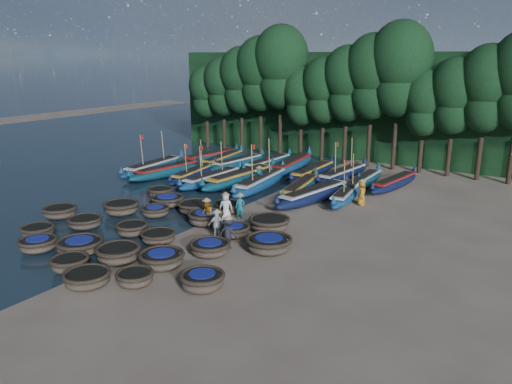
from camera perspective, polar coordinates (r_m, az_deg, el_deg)
The scene contains 64 objects.
ground at distance 30.36m, azimuth -5.48°, elevation -3.36°, with size 120.00×120.00×0.00m, color gray.
foliage_wall at distance 49.52m, azimuth 11.79°, elevation 9.61°, with size 40.00×3.00×10.00m, color black.
coracle_1 at distance 27.87m, azimuth -23.64°, elevation -5.47°, with size 2.05×2.05×0.73m.
coracle_2 at distance 24.86m, azimuth -20.51°, elevation -7.64°, with size 2.17×2.17×0.72m.
coracle_3 at distance 23.11m, azimuth -18.76°, elevation -9.30°, with size 2.44×2.44×0.70m.
coracle_4 at distance 22.59m, azimuth -13.66°, elevation -9.50°, with size 1.69×1.69×0.67m.
coracle_5 at distance 29.85m, azimuth -23.68°, elevation -4.13°, with size 1.82×1.82×0.72m.
coracle_6 at distance 26.80m, azimuth -19.48°, elevation -5.81°, with size 2.62×2.62×0.76m.
coracle_7 at distance 25.12m, azimuth -15.46°, elevation -6.79°, with size 2.64×2.64×0.84m.
coracle_8 at distance 24.08m, azimuth -10.72°, elevation -7.53°, with size 2.25×2.25×0.79m.
coracle_9 at distance 21.67m, azimuth -6.16°, elevation -10.01°, with size 2.20×2.20×0.80m.
coracle_10 at distance 32.98m, azimuth -21.51°, elevation -2.09°, with size 2.14×2.14×0.74m.
coracle_11 at distance 30.57m, azimuth -18.97°, elevation -3.26°, with size 2.24×2.24×0.68m.
coracle_12 at distance 28.57m, azimuth -13.99°, elevation -4.10°, with size 1.81×1.81×0.73m.
coracle_13 at distance 27.22m, azimuth -11.11°, elevation -5.03°, with size 2.12×2.12×0.64m.
coracle_14 at distance 25.22m, azimuth -5.29°, elevation -6.36°, with size 2.10×2.10×0.71m.
coracle_15 at distance 32.40m, azimuth -15.14°, elevation -1.74°, with size 2.37×2.37×0.84m.
coracle_16 at distance 31.60m, azimuth -11.45°, elevation -2.13°, with size 1.81×1.81×0.65m.
coracle_17 at distance 29.58m, azimuth -5.78°, elevation -2.92°, with size 2.45×2.45×0.81m.
coracle_18 at distance 27.60m, azimuth -2.57°, elevation -4.40°, with size 2.18×2.18×0.67m.
coracle_19 at distance 25.47m, azimuth 1.48°, elevation -5.92°, with size 2.83×2.83×0.82m.
coracle_20 at distance 35.66m, azimuth -10.88°, elevation -0.02°, with size 1.86×1.86×0.72m.
coracle_21 at distance 33.48m, azimuth -10.10°, elevation -0.98°, with size 2.34×2.34×0.74m.
coracle_22 at distance 31.73m, azimuth -7.01°, elevation -1.74°, with size 2.17×2.17×0.77m.
coracle_23 at distance 31.80m, azimuth -3.06°, elevation -1.71°, with size 2.30×2.30×0.67m.
coracle_24 at distance 28.44m, azimuth 1.54°, elevation -3.60°, with size 2.88×2.88×0.83m.
long_boat_0 at distance 43.19m, azimuth -11.59°, elevation 2.83°, with size 2.13×8.23×3.51m.
long_boat_1 at distance 41.65m, azimuth -10.09°, elevation 2.41°, with size 2.30×7.96×1.41m.
long_boat_2 at distance 40.42m, azimuth -7.06°, elevation 2.08°, with size 2.45×7.29×3.14m.
long_boat_3 at distance 38.68m, azimuth -5.03°, elevation 1.57°, with size 1.52×7.67×3.26m.
long_boat_4 at distance 38.42m, azimuth -1.77°, elevation 1.65°, with size 2.25×8.94×1.58m.
long_boat_5 at distance 37.01m, azimuth 0.53°, elevation 1.11°, with size 2.52×8.68×3.71m.
long_boat_6 at distance 35.94m, azimuth 5.12°, elevation 0.49°, with size 2.58×7.60×1.36m.
long_boat_7 at distance 34.16m, azimuth 6.68°, elevation -0.28°, with size 2.77×8.23×1.47m.
long_boat_8 at distance 34.95m, azimuth 10.36°, elevation -0.18°, with size 2.36×7.23×3.11m.
long_boat_9 at distance 46.85m, azimuth -5.30°, elevation 4.00°, with size 2.37×7.62×1.35m.
long_boat_10 at distance 45.43m, azimuth -3.86°, elevation 3.69°, with size 2.41×7.84×1.39m.
long_boat_11 at distance 44.28m, azimuth -2.10°, elevation 3.36°, with size 2.08×7.32×1.30m.
long_boat_12 at distance 43.93m, azimuth 1.40°, elevation 3.30°, with size 1.49×7.78×1.37m.
long_boat_13 at distance 42.86m, azimuth 4.08°, elevation 3.08°, with size 2.61×8.98×1.59m.
long_boat_14 at distance 40.80m, azimuth 6.49°, elevation 2.27°, with size 1.52×7.87×1.39m.
long_boat_15 at distance 40.30m, azimuth 9.88°, elevation 1.99°, with size 2.09×7.90×3.37m.
long_boat_16 at distance 38.46m, azimuth 12.11°, elevation 1.19°, with size 1.59×7.70×1.36m.
long_boat_17 at distance 38.78m, azimuth 15.55°, elevation 1.05°, with size 2.23×7.25×1.29m.
fisherman_0 at distance 30.27m, azimuth -3.47°, elevation -1.59°, with size 0.96×0.95×1.87m.
fisherman_1 at distance 30.36m, azimuth -1.83°, elevation -1.50°, with size 0.68×0.58×1.78m.
fisherman_2 at distance 29.16m, azimuth -5.63°, elevation -2.33°, with size 1.03×1.02×1.87m.
fisherman_3 at distance 25.85m, azimuth -3.17°, elevation -4.61°, with size 1.17×0.76×1.91m.
fisherman_4 at distance 27.17m, azimuth -4.46°, elevation -3.66°, with size 0.98×0.91×1.81m.
fisherman_5 at distance 37.31m, azimuth 0.38°, elevation 1.68°, with size 1.63×1.01×1.88m.
fisherman_6 at distance 33.98m, azimuth 11.99°, elevation 0.02°, with size 0.76×0.96×1.90m.
tree_0 at distance 54.50m, azimuth -5.72°, elevation 11.38°, with size 3.68×3.68×8.68m.
tree_1 at distance 53.05m, azimuth -3.76°, elevation 12.04°, with size 4.09×4.09×9.65m.
tree_2 at distance 51.67m, azimuth -1.68°, elevation 12.73°, with size 4.51×4.51×10.63m.
tree_3 at distance 50.36m, azimuth 0.52°, elevation 13.43°, with size 4.92×4.92×11.60m.
tree_4 at distance 49.14m, azimuth 2.85°, elevation 14.16°, with size 5.34×5.34×12.58m.
tree_5 at distance 48.15m, azimuth 5.21°, elevation 10.87°, with size 3.68×3.68×8.68m.
tree_6 at distance 47.07m, azimuth 7.75°, elevation 11.51°, with size 4.09×4.09×9.65m.
tree_7 at distance 46.08m, azimuth 10.42°, elevation 12.17°, with size 4.51×4.51×10.63m.
tree_8 at distance 45.20m, azimuth 13.21°, elevation 12.82°, with size 4.92×4.92×11.60m.
tree_9 at distance 44.44m, azimuth 16.11°, elevation 13.46°, with size 5.34×5.34×12.58m.
tree_10 at distance 43.95m, azimuth 18.74°, elevation 9.70°, with size 3.68×3.68×8.68m.
tree_11 at distance 43.37m, azimuth 21.79°, elevation 10.25°, with size 4.09×4.09×9.65m.
tree_12 at distance 42.92m, azimuth 24.93°, elevation 10.79°, with size 4.51×4.51×10.63m.
Camera 1 is at (18.09, -22.36, 9.73)m, focal length 35.00 mm.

